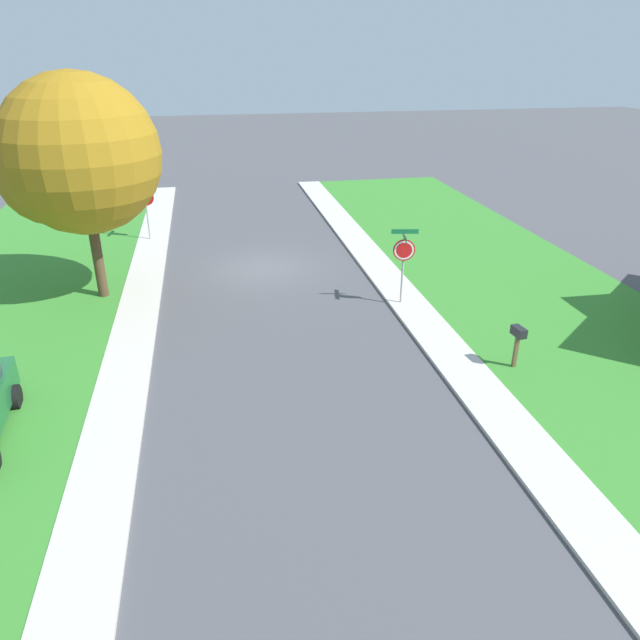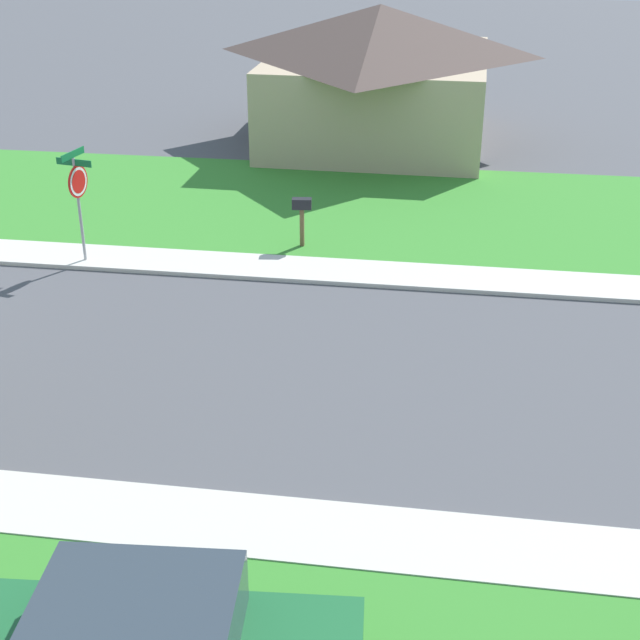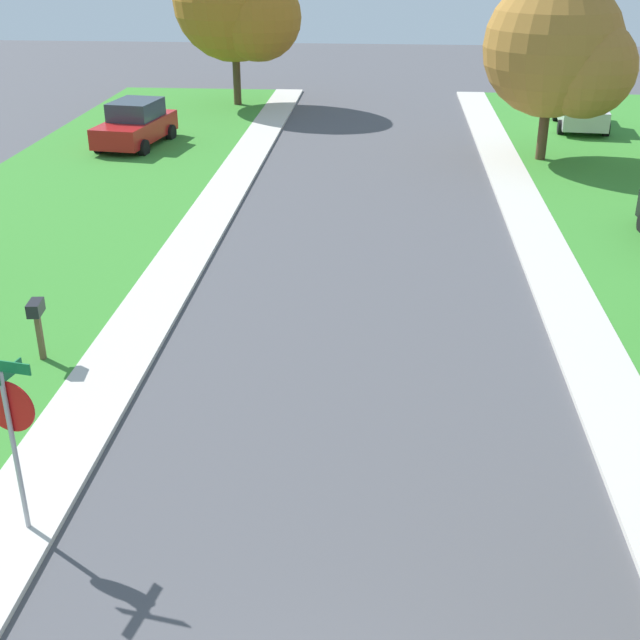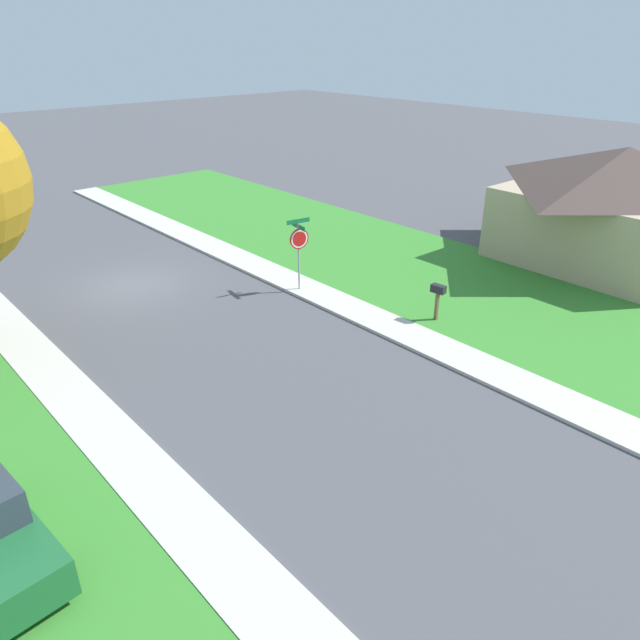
{
  "view_description": "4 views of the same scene",
  "coord_description": "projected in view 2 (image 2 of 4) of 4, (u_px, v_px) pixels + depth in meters",
  "views": [
    {
      "loc": [
        2.04,
        23.03,
        8.4
      ],
      "look_at": [
        -0.79,
        8.33,
        1.4
      ],
      "focal_mm": 33.14,
      "sensor_mm": 36.0,
      "label": 1
    },
    {
      "loc": [
        14.74,
        13.26,
        8.38
      ],
      "look_at": [
        0.64,
        11.13,
        1.4
      ],
      "focal_mm": 50.88,
      "sensor_mm": 36.0,
      "label": 2
    },
    {
      "loc": [
        0.46,
        -4.42,
        7.79
      ],
      "look_at": [
        -0.62,
        9.08,
        1.4
      ],
      "focal_mm": 46.81,
      "sensor_mm": 36.0,
      "label": 3
    },
    {
      "loc": [
        8.59,
        20.36,
        8.72
      ],
      "look_at": [
        -1.43,
        9.15,
        1.4
      ],
      "focal_mm": 33.31,
      "sensor_mm": 36.0,
      "label": 4
    }
  ],
  "objects": [
    {
      "name": "stop_sign_far_corner",
      "position": [
        78.0,
        188.0,
        21.01
      ],
      "size": [
        0.91,
        0.91,
        2.77
      ],
      "color": "#9E9EA3",
      "rests_on": "ground"
    },
    {
      "name": "sidewalk_west",
      "position": [
        391.0,
        275.0,
        21.1
      ],
      "size": [
        1.4,
        56.0,
        0.1
      ],
      "primitive_type": "cube",
      "color": "beige",
      "rests_on": "ground"
    },
    {
      "name": "sidewalk_east",
      "position": [
        338.0,
        535.0,
        12.75
      ],
      "size": [
        1.4,
        56.0,
        0.1
      ],
      "primitive_type": "cube",
      "color": "beige",
      "rests_on": "ground"
    },
    {
      "name": "mailbox",
      "position": [
        302.0,
        210.0,
        22.28
      ],
      "size": [
        0.29,
        0.5,
        1.31
      ],
      "color": "brown",
      "rests_on": "ground"
    },
    {
      "name": "lawn_west",
      "position": [
        404.0,
        209.0,
        25.28
      ],
      "size": [
        8.0,
        56.0,
        0.08
      ],
      "primitive_type": "cube",
      "color": "#38842D",
      "rests_on": "ground"
    },
    {
      "name": "house_left_setback",
      "position": [
        379.0,
        72.0,
        30.96
      ],
      "size": [
        9.15,
        7.97,
        4.6
      ],
      "color": "tan",
      "rests_on": "ground"
    }
  ]
}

